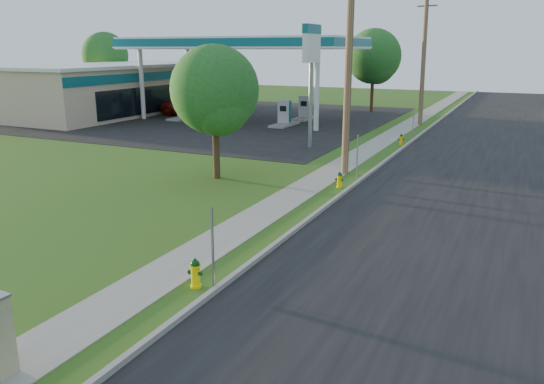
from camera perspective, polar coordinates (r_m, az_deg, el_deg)
The scene contains 24 objects.
ground_plane at distance 10.44m, azimuth -20.35°, elevation -18.10°, with size 140.00×140.00×0.00m, color #36571A.
road at distance 16.92m, azimuth 16.97°, elevation -4.67°, with size 8.00×120.00×0.02m, color black.
curb at distance 17.85m, azimuth 4.23°, elevation -2.77°, with size 0.15×120.00×0.15m, color gray.
sidewalk at distance 18.54m, azimuth -0.82°, elevation -2.23°, with size 1.50×120.00×0.03m, color gray.
forecourt at distance 44.44m, azimuth -5.32°, elevation 7.95°, with size 26.00×28.00×0.02m, color black.
utility_pole_mid at distance 23.97m, azimuth 8.25°, elevation 13.58°, with size 1.40×0.32×9.80m.
utility_pole_far at distance 41.48m, azimuth 15.99°, elevation 13.58°, with size 1.40×0.32×9.50m.
sign_post_near at distance 12.74m, azimuth -6.41°, elevation -5.91°, with size 0.05×0.04×2.00m, color gray.
sign_post_mid at distance 23.21m, azimuth 9.13°, elevation 3.65°, with size 0.05×0.04×2.00m, color gray.
sign_post_far at distance 34.94m, azimuth 14.95°, elevation 7.17°, with size 0.05×0.04×2.00m, color gray.
gas_canopy at distance 43.10m, azimuth -3.14°, elevation 15.61°, with size 18.18×9.18×6.40m.
fuel_pump_nw at distance 44.04m, azimuth -9.52°, elevation 8.68°, with size 1.20×3.20×1.90m.
fuel_pump_ne at distance 39.60m, azimuth 1.35°, elevation 8.17°, with size 1.20×3.20×1.90m.
fuel_pump_sw at distance 47.35m, azimuth -6.72°, elevation 9.22°, with size 1.20×3.20×1.90m.
fuel_pump_se at distance 43.25m, azimuth 3.55°, elevation 8.74°, with size 1.20×3.20×1.90m.
convenience_store at distance 50.73m, azimuth -16.30°, elevation 10.72°, with size 10.40×22.40×4.25m.
price_pylon at distance 30.45m, azimuth 4.28°, elevation 14.90°, with size 0.34×2.04×6.85m.
tree_verge at distance 22.99m, azimuth -6.07°, elevation 10.48°, with size 3.81×3.81×5.77m.
tree_lot at distance 48.98m, azimuth 10.96°, elevation 13.92°, with size 4.82×4.82×7.30m.
tree_back at distance 60.46m, azimuth -17.47°, elevation 13.69°, with size 4.80×4.80×7.27m.
hydrant_near at distance 12.97m, azimuth -8.24°, elevation -8.64°, with size 0.38×0.34×0.74m.
hydrant_mid at distance 22.02m, azimuth 7.27°, elevation 1.31°, with size 0.34×0.31×0.68m.
hydrant_far at distance 32.65m, azimuth 13.72°, elevation 5.52°, with size 0.34×0.31×0.66m.
car_red at distance 46.24m, azimuth -8.45°, elevation 9.06°, with size 2.51×5.44×1.51m, color maroon.
Camera 1 is at (6.62, -5.84, 5.57)m, focal length 35.00 mm.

